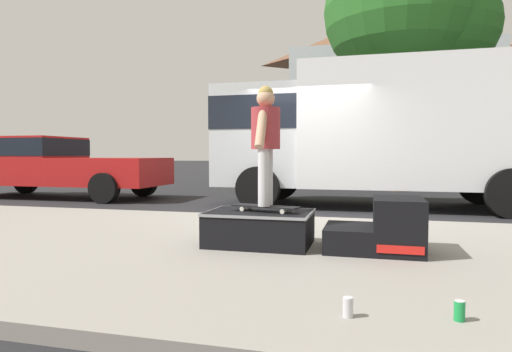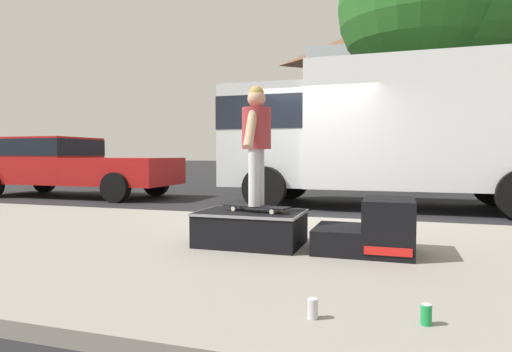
% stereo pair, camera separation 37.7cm
% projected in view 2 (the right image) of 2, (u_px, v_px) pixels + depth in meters
% --- Properties ---
extents(ground_plane, '(140.00, 140.00, 0.00)m').
position_uv_depth(ground_plane, '(302.00, 219.00, 7.71)').
color(ground_plane, black).
extents(sidewalk_slab, '(50.00, 5.00, 0.12)m').
position_uv_depth(sidewalk_slab, '(246.00, 252.00, 4.85)').
color(sidewalk_slab, gray).
rests_on(sidewalk_slab, ground).
extents(skate_box, '(1.17, 0.81, 0.38)m').
position_uv_depth(skate_box, '(251.00, 227.00, 4.93)').
color(skate_box, black).
rests_on(skate_box, sidewalk_slab).
extents(kicker_ramp, '(1.01, 0.75, 0.57)m').
position_uv_depth(kicker_ramp, '(373.00, 230.00, 4.52)').
color(kicker_ramp, black).
rests_on(kicker_ramp, sidewalk_slab).
extents(skateboard, '(0.81, 0.38, 0.07)m').
position_uv_depth(skateboard, '(256.00, 207.00, 4.88)').
color(skateboard, black).
rests_on(skateboard, skate_box).
extents(skater_kid, '(0.32, 0.68, 1.33)m').
position_uv_depth(skater_kid, '(256.00, 136.00, 4.84)').
color(skater_kid, silver).
rests_on(skater_kid, skateboard).
extents(soda_can, '(0.07, 0.07, 0.13)m').
position_uv_depth(soda_can, '(313.00, 309.00, 2.71)').
color(soda_can, silver).
rests_on(soda_can, sidewalk_slab).
extents(soda_can_b, '(0.07, 0.07, 0.13)m').
position_uv_depth(soda_can_b, '(426.00, 315.00, 2.61)').
color(soda_can_b, '#198C3F').
rests_on(soda_can_b, sidewalk_slab).
extents(box_truck, '(6.91, 2.63, 3.05)m').
position_uv_depth(box_truck, '(384.00, 129.00, 9.32)').
color(box_truck, white).
rests_on(box_truck, ground).
extents(pickup_truck_red, '(5.70, 2.09, 1.61)m').
position_uv_depth(pickup_truck_red, '(69.00, 164.00, 11.86)').
color(pickup_truck_red, red).
rests_on(pickup_truck_red, ground).
extents(street_tree_main, '(5.22, 4.75, 8.02)m').
position_uv_depth(street_tree_main, '(427.00, 10.00, 13.11)').
color(street_tree_main, brown).
rests_on(street_tree_main, ground).
extents(house_behind, '(9.54, 8.22, 8.40)m').
position_uv_depth(house_behind, '(409.00, 93.00, 21.79)').
color(house_behind, silver).
rests_on(house_behind, ground).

